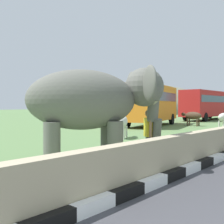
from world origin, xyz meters
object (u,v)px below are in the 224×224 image
at_px(cow_near, 122,122).
at_px(bus_red, 206,103).
at_px(bus_orange, 151,102).
at_px(person_handler, 149,133).
at_px(elephant, 95,101).
at_px(cow_mid, 193,116).

bearing_deg(cow_near, bus_red, 10.99).
xyz_separation_m(bus_orange, cow_near, (-8.78, -3.88, -1.21)).
bearing_deg(person_handler, elephant, 153.98).
relative_size(bus_orange, cow_near, 4.67).
xyz_separation_m(person_handler, bus_orange, (13.21, 8.57, 1.15)).
xyz_separation_m(person_handler, cow_near, (4.42, 4.69, -0.06)).
bearing_deg(elephant, bus_red, 16.50).
distance_m(elephant, cow_mid, 17.81).
distance_m(cow_near, cow_mid, 11.10).
bearing_deg(cow_mid, person_handler, -159.52).
bearing_deg(bus_red, cow_near, -169.01).
relative_size(elephant, person_handler, 2.38).
relative_size(bus_orange, cow_mid, 4.59).
height_order(person_handler, bus_orange, bus_orange).
bearing_deg(cow_near, bus_orange, 23.81).
relative_size(person_handler, cow_mid, 0.88).
bearing_deg(cow_mid, bus_red, 16.78).
bearing_deg(person_handler, cow_mid, 20.48).
xyz_separation_m(bus_red, cow_mid, (-9.86, -2.97, -1.21)).
bearing_deg(cow_near, cow_mid, 5.61).
bearing_deg(bus_orange, person_handler, -147.03).
distance_m(bus_red, cow_near, 21.33).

